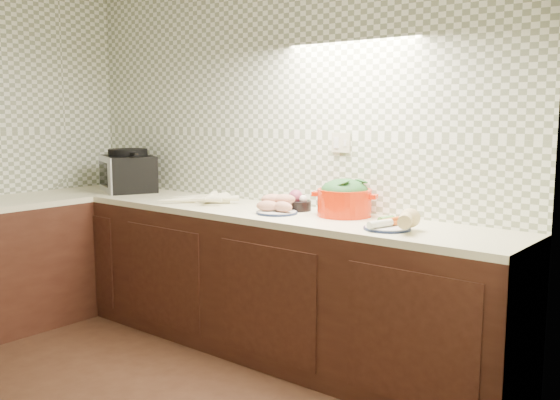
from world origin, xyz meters
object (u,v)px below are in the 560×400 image
Objects in this scene: sweet_potato_plate at (277,206)px; dutch_oven at (344,198)px; parsnip_pile at (201,199)px; toaster_oven at (128,171)px; onion_bowl at (297,203)px; veg_plate at (398,222)px.

dutch_oven is at bearing 26.13° from sweet_potato_plate.
dutch_oven is at bearing 11.10° from parsnip_pile.
onion_bowl is at bearing 26.81° from toaster_oven.
veg_plate is (1.46, 0.00, 0.01)m from parsnip_pile.
sweet_potato_plate is at bearing 1.63° from parsnip_pile.
sweet_potato_plate is at bearing 20.59° from toaster_oven.
veg_plate is at bearing -13.24° from onion_bowl.
toaster_oven is 1.59m from sweet_potato_plate.
toaster_oven is 2.22× the size of sweet_potato_plate.
veg_plate is at bearing 21.58° from toaster_oven.
sweet_potato_plate is 0.17m from onion_bowl.
toaster_oven is 0.96m from parsnip_pile.
veg_plate is at bearing -39.56° from dutch_oven.
sweet_potato_plate is 0.82× the size of veg_plate.
toaster_oven is 3.40× the size of onion_bowl.
sweet_potato_plate is 0.41m from dutch_oven.
parsnip_pile is at bearing -178.37° from sweet_potato_plate.
parsnip_pile is 1.03m from dutch_oven.
sweet_potato_plate is at bearing -97.59° from onion_bowl.
onion_bowl is at bearing 166.76° from veg_plate.
onion_bowl is at bearing 16.06° from parsnip_pile.
onion_bowl reaches higher than parsnip_pile.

